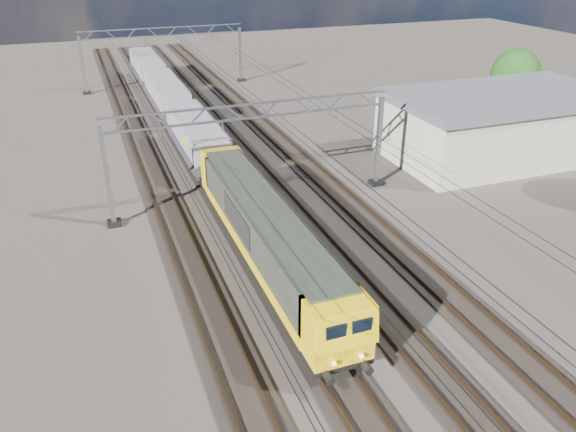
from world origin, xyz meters
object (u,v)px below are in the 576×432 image
object	(u,v)px
hopper_wagon_lead	(196,137)
tree_far	(519,76)
hopper_wagon_mid	(167,95)
hopper_wagon_third	(147,68)
catenary_gantry_far	(165,55)
industrial_shed	(500,124)
catenary_gantry_mid	(253,150)
locomotive	(266,232)

from	to	relation	value
hopper_wagon_lead	tree_far	distance (m)	32.40
hopper_wagon_mid	hopper_wagon_third	xyz separation A→B (m)	(0.00, 14.20, 0.00)
catenary_gantry_far	industrial_shed	bearing A→B (deg)	-57.09
catenary_gantry_far	catenary_gantry_mid	bearing A→B (deg)	-90.00
tree_far	industrial_shed	bearing A→B (deg)	-136.88
locomotive	industrial_shed	xyz separation A→B (m)	(24.00, 10.51, 0.40)
catenary_gantry_mid	tree_far	size ratio (longest dim) A/B	2.81
industrial_shed	tree_far	xyz separation A→B (m)	(8.32, 7.79, 1.78)
hopper_wagon_third	tree_far	distance (m)	42.69
catenary_gantry_mid	catenary_gantry_far	distance (m)	36.00
hopper_wagon_lead	industrial_shed	bearing A→B (deg)	-16.67
locomotive	hopper_wagon_lead	distance (m)	17.70
catenary_gantry_mid	hopper_wagon_lead	size ratio (longest dim) A/B	1.53
locomotive	catenary_gantry_far	bearing A→B (deg)	87.43
hopper_wagon_mid	hopper_wagon_third	distance (m)	14.20
hopper_wagon_mid	hopper_wagon_third	bearing A→B (deg)	90.00
catenary_gantry_far	hopper_wagon_mid	size ratio (longest dim) A/B	1.53
hopper_wagon_lead	hopper_wagon_mid	size ratio (longest dim) A/B	1.00
catenary_gantry_mid	hopper_wagon_third	distance (m)	37.68
hopper_wagon_lead	tree_far	bearing A→B (deg)	1.06
catenary_gantry_mid	tree_far	world-z (taller)	catenary_gantry_mid
hopper_wagon_third	catenary_gantry_far	bearing A→B (deg)	-38.46
catenary_gantry_far	tree_far	bearing A→B (deg)	-40.85
hopper_wagon_third	hopper_wagon_lead	bearing A→B (deg)	-90.00
catenary_gantry_mid	industrial_shed	distance (m)	22.12
catenary_gantry_mid	locomotive	world-z (taller)	catenary_gantry_mid
hopper_wagon_mid	tree_far	bearing A→B (deg)	-22.82
tree_far	locomotive	bearing A→B (deg)	-150.48
hopper_wagon_third	catenary_gantry_mid	bearing A→B (deg)	-86.95
locomotive	hopper_wagon_mid	distance (m)	31.90
hopper_wagon_lead	hopper_wagon_third	xyz separation A→B (m)	(0.00, 28.40, 0.00)
locomotive	hopper_wagon_lead	xyz separation A→B (m)	(-0.00, 17.70, -0.09)
catenary_gantry_far	tree_far	distance (m)	40.08
hopper_wagon_lead	hopper_wagon_mid	bearing A→B (deg)	90.00
hopper_wagon_third	tree_far	size ratio (longest dim) A/B	1.84
hopper_wagon_lead	industrial_shed	size ratio (longest dim) A/B	0.70
hopper_wagon_third	tree_far	xyz separation A→B (m)	(32.32, -27.80, 2.27)
hopper_wagon_lead	locomotive	bearing A→B (deg)	-90.00
catenary_gantry_mid	hopper_wagon_mid	xyz separation A→B (m)	(-2.00, 23.39, -1.67)
hopper_wagon_third	locomotive	bearing A→B (deg)	-90.00
hopper_wagon_lead	hopper_wagon_third	size ratio (longest dim) A/B	1.00
locomotive	hopper_wagon_mid	xyz separation A→B (m)	(-0.00, 31.90, -0.09)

